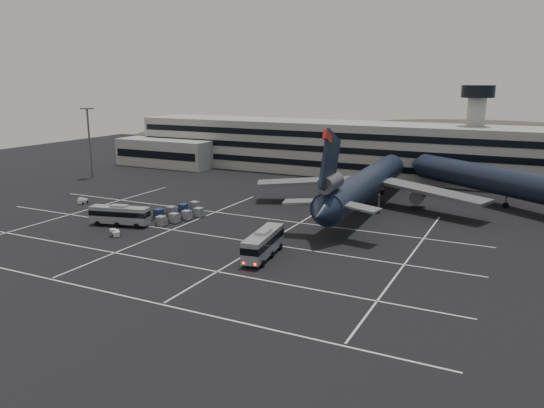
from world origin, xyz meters
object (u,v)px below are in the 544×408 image
at_px(trijet_main, 365,184).
at_px(tug_a, 83,201).
at_px(uld_cluster, 175,214).
at_px(bus_near, 263,242).
at_px(bus_far, 120,214).

xyz_separation_m(trijet_main, tug_a, (-54.35, -20.86, -4.69)).
bearing_deg(uld_cluster, bus_near, -26.84).
bearing_deg(bus_near, tug_a, 156.77).
relative_size(bus_near, tug_a, 5.63).
relative_size(bus_far, uld_cluster, 0.74).
relative_size(bus_near, bus_far, 1.08).
bearing_deg(bus_far, uld_cluster, -45.75).
bearing_deg(bus_far, bus_near, -110.83).
xyz_separation_m(bus_near, uld_cluster, (-25.12, 12.71, -1.38)).
bearing_deg(tug_a, trijet_main, 14.70).
distance_m(tug_a, uld_cluster, 24.56).
height_order(bus_near, tug_a, bus_near).
bearing_deg(bus_near, trijet_main, 74.56).
xyz_separation_m(trijet_main, bus_near, (-4.69, -34.64, -3.01)).
height_order(bus_near, uld_cluster, bus_near).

